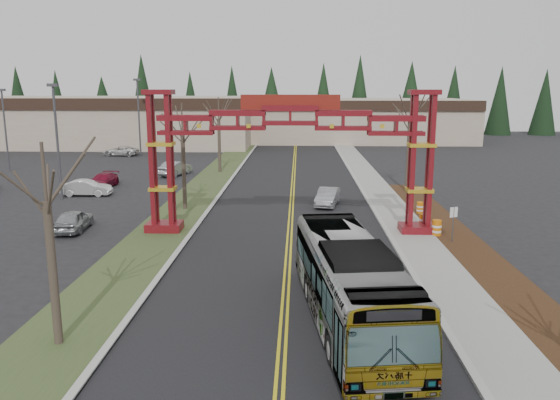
{
  "coord_description": "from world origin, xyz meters",
  "views": [
    {
      "loc": [
        0.55,
        -15.4,
        9.05
      ],
      "look_at": [
        -0.45,
        13.13,
        3.12
      ],
      "focal_mm": 35.0,
      "sensor_mm": 36.0,
      "label": 1
    }
  ],
  "objects_px": {
    "bare_tree_median_mid": "(182,131)",
    "barrel_mid": "(423,222)",
    "bare_tree_median_near": "(47,203)",
    "bare_tree_median_far": "(219,119)",
    "light_pole_far": "(139,112)",
    "parked_car_mid_a": "(103,181)",
    "parked_car_near_b": "(86,188)",
    "transit_bus": "(350,283)",
    "retail_building_west": "(109,121)",
    "barrel_south": "(437,229)",
    "gateway_arch": "(290,138)",
    "light_pole_mid": "(5,124)",
    "bare_tree_right_far": "(410,121)",
    "retail_building_east": "(354,120)",
    "light_pole_near": "(57,133)",
    "silver_sedan": "(328,197)",
    "parked_car_near_a": "(73,220)",
    "parked_car_far_a": "(176,168)",
    "parked_car_far_b": "(121,151)",
    "street_sign": "(453,218)",
    "barrel_north": "(420,208)"
  },
  "relations": [
    {
      "from": "parked_car_mid_a",
      "to": "barrel_mid",
      "type": "xyz_separation_m",
      "value": [
        25.99,
        -14.17,
        -0.12
      ]
    },
    {
      "from": "parked_car_mid_a",
      "to": "bare_tree_median_mid",
      "type": "xyz_separation_m",
      "value": [
        9.39,
        -8.83,
        5.22
      ]
    },
    {
      "from": "parked_car_near_a",
      "to": "light_pole_mid",
      "type": "bearing_deg",
      "value": -59.7
    },
    {
      "from": "light_pole_far",
      "to": "barrel_south",
      "type": "xyz_separation_m",
      "value": [
        29.71,
        -39.49,
        -5.32
      ]
    },
    {
      "from": "bare_tree_right_far",
      "to": "parked_car_near_a",
      "type": "bearing_deg",
      "value": -149.82
    },
    {
      "from": "retail_building_east",
      "to": "light_pole_near",
      "type": "xyz_separation_m",
      "value": [
        -28.96,
        -52.0,
        1.88
      ]
    },
    {
      "from": "light_pole_near",
      "to": "light_pole_mid",
      "type": "relative_size",
      "value": 1.05
    },
    {
      "from": "transit_bus",
      "to": "barrel_north",
      "type": "relative_size",
      "value": 12.88
    },
    {
      "from": "light_pole_far",
      "to": "street_sign",
      "type": "height_order",
      "value": "light_pole_far"
    },
    {
      "from": "bare_tree_median_mid",
      "to": "light_pole_near",
      "type": "relative_size",
      "value": 0.85
    },
    {
      "from": "bare_tree_median_mid",
      "to": "bare_tree_median_far",
      "type": "bearing_deg",
      "value": 90.0
    },
    {
      "from": "retail_building_west",
      "to": "light_pole_near",
      "type": "relative_size",
      "value": 4.93
    },
    {
      "from": "silver_sedan",
      "to": "bare_tree_median_near",
      "type": "xyz_separation_m",
      "value": [
        -10.8,
        -23.79,
        4.53
      ]
    },
    {
      "from": "parked_car_far_a",
      "to": "light_pole_mid",
      "type": "distance_m",
      "value": 19.78
    },
    {
      "from": "light_pole_mid",
      "to": "gateway_arch",
      "type": "bearing_deg",
      "value": -38.62
    },
    {
      "from": "transit_bus",
      "to": "parked_car_near_a",
      "type": "relative_size",
      "value": 2.92
    },
    {
      "from": "gateway_arch",
      "to": "light_pole_mid",
      "type": "distance_m",
      "value": 40.21
    },
    {
      "from": "parked_car_mid_a",
      "to": "parked_car_near_b",
      "type": "bearing_deg",
      "value": -88.31
    },
    {
      "from": "parked_car_near_a",
      "to": "barrel_north",
      "type": "bearing_deg",
      "value": -171.71
    },
    {
      "from": "retail_building_east",
      "to": "bare_tree_median_near",
      "type": "distance_m",
      "value": 79.65
    },
    {
      "from": "light_pole_mid",
      "to": "light_pole_far",
      "type": "xyz_separation_m",
      "value": [
        10.72,
        13.68,
        0.73
      ]
    },
    {
      "from": "bare_tree_right_far",
      "to": "barrel_north",
      "type": "relative_size",
      "value": 9.22
    },
    {
      "from": "silver_sedan",
      "to": "parked_car_near_b",
      "type": "distance_m",
      "value": 20.49
    },
    {
      "from": "silver_sedan",
      "to": "parked_car_mid_a",
      "type": "distance_m",
      "value": 21.39
    },
    {
      "from": "street_sign",
      "to": "transit_bus",
      "type": "bearing_deg",
      "value": -121.96
    },
    {
      "from": "parked_car_far_a",
      "to": "barrel_north",
      "type": "distance_m",
      "value": 27.58
    },
    {
      "from": "bare_tree_median_near",
      "to": "bare_tree_median_far",
      "type": "relative_size",
      "value": 0.91
    },
    {
      "from": "retail_building_west",
      "to": "barrel_south",
      "type": "distance_m",
      "value": 67.25
    },
    {
      "from": "bare_tree_median_near",
      "to": "transit_bus",
      "type": "bearing_deg",
      "value": 11.76
    },
    {
      "from": "gateway_arch",
      "to": "parked_car_near_a",
      "type": "xyz_separation_m",
      "value": [
        -13.87,
        0.0,
        -5.29
      ]
    },
    {
      "from": "retail_building_east",
      "to": "light_pole_far",
      "type": "height_order",
      "value": "light_pole_far"
    },
    {
      "from": "parked_car_far_a",
      "to": "bare_tree_right_far",
      "type": "relative_size",
      "value": 0.53
    },
    {
      "from": "parked_car_near_a",
      "to": "bare_tree_right_far",
      "type": "height_order",
      "value": "bare_tree_right_far"
    },
    {
      "from": "parked_car_far_b",
      "to": "bare_tree_median_near",
      "type": "height_order",
      "value": "bare_tree_median_near"
    },
    {
      "from": "parked_car_near_a",
      "to": "parked_car_far_b",
      "type": "height_order",
      "value": "parked_car_near_a"
    },
    {
      "from": "parked_car_near_a",
      "to": "parked_car_near_b",
      "type": "distance_m",
      "value": 11.94
    },
    {
      "from": "light_pole_mid",
      "to": "barrel_mid",
      "type": "bearing_deg",
      "value": -31.0
    },
    {
      "from": "parked_car_near_b",
      "to": "light_pole_near",
      "type": "relative_size",
      "value": 0.44
    },
    {
      "from": "bare_tree_right_far",
      "to": "light_pole_far",
      "type": "distance_m",
      "value": 39.51
    },
    {
      "from": "barrel_north",
      "to": "street_sign",
      "type": "bearing_deg",
      "value": -87.92
    },
    {
      "from": "retail_building_east",
      "to": "bare_tree_median_far",
      "type": "relative_size",
      "value": 4.75
    },
    {
      "from": "silver_sedan",
      "to": "light_pole_mid",
      "type": "xyz_separation_m",
      "value": [
        -34.21,
        16.92,
        4.45
      ]
    },
    {
      "from": "transit_bus",
      "to": "bare_tree_median_far",
      "type": "relative_size",
      "value": 1.49
    },
    {
      "from": "bare_tree_median_mid",
      "to": "barrel_mid",
      "type": "bearing_deg",
      "value": -17.84
    },
    {
      "from": "barrel_south",
      "to": "bare_tree_right_far",
      "type": "bearing_deg",
      "value": 86.17
    },
    {
      "from": "barrel_mid",
      "to": "bare_tree_median_near",
      "type": "bearing_deg",
      "value": -134.87
    },
    {
      "from": "bare_tree_median_mid",
      "to": "light_pole_near",
      "type": "xyz_separation_m",
      "value": [
        -10.96,
        3.56,
        -0.46
      ]
    },
    {
      "from": "light_pole_far",
      "to": "bare_tree_median_near",
      "type": "bearing_deg",
      "value": -76.87
    },
    {
      "from": "silver_sedan",
      "to": "bare_tree_median_far",
      "type": "height_order",
      "value": "bare_tree_median_far"
    },
    {
      "from": "retail_building_west",
      "to": "bare_tree_median_far",
      "type": "bearing_deg",
      "value": -53.03
    }
  ]
}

